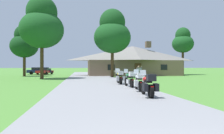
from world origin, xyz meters
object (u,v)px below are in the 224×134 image
object	(u,v)px
motorcycle_red_nearest_to_camera	(148,85)
tree_by_lodge_front	(112,33)
motorcycle_yellow_fourth_in_row	(120,78)
bystander_gray_shirt_beside_signpost	(138,71)
parked_navy_suv_far_left	(39,71)
motorcycle_silver_second_in_row	(139,82)
bystander_gray_shirt_near_lodge	(141,71)
motorcycle_green_third_in_row	(130,79)
motorcycle_green_farthest_in_row	(117,76)
parked_red_sedan_far_left	(45,71)
tree_left_near	(42,25)
tree_left_far	(24,43)
tree_right_of_lodge	(183,41)

from	to	relation	value
motorcycle_red_nearest_to_camera	tree_by_lodge_front	size ratio (longest dim) A/B	0.21
motorcycle_yellow_fourth_in_row	bystander_gray_shirt_beside_signpost	bearing A→B (deg)	67.69
tree_by_lodge_front	parked_navy_suv_far_left	distance (m)	19.64
tree_by_lodge_front	motorcycle_silver_second_in_row	bearing A→B (deg)	-92.99
motorcycle_red_nearest_to_camera	bystander_gray_shirt_near_lodge	distance (m)	20.32
motorcycle_red_nearest_to_camera	motorcycle_green_third_in_row	size ratio (longest dim) A/B	1.00
motorcycle_yellow_fourth_in_row	motorcycle_green_farthest_in_row	bearing A→B (deg)	86.20
motorcycle_yellow_fourth_in_row	parked_red_sedan_far_left	xyz separation A→B (m)	(-10.34, 25.62, 0.03)
motorcycle_green_farthest_in_row	tree_left_near	distance (m)	12.79
tree_by_lodge_front	tree_left_far	bearing A→B (deg)	156.33
motorcycle_silver_second_in_row	tree_by_lodge_front	bearing A→B (deg)	92.06
motorcycle_silver_second_in_row	motorcycle_green_third_in_row	xyz separation A→B (m)	(-0.01, 2.55, 0.01)
tree_left_near	tree_left_far	world-z (taller)	tree_left_near
motorcycle_green_third_in_row	tree_left_far	world-z (taller)	tree_left_far
bystander_gray_shirt_beside_signpost	tree_left_far	bearing A→B (deg)	-30.12
bystander_gray_shirt_beside_signpost	parked_red_sedan_far_left	xyz separation A→B (m)	(-14.68, 15.81, -0.29)
motorcycle_silver_second_in_row	parked_navy_suv_far_left	bearing A→B (deg)	115.54
tree_left_far	tree_left_near	bearing A→B (deg)	-62.94
motorcycle_silver_second_in_row	motorcycle_green_farthest_in_row	bearing A→B (deg)	95.01
tree_left_near	parked_navy_suv_far_left	distance (m)	17.61
parked_navy_suv_far_left	motorcycle_red_nearest_to_camera	bearing A→B (deg)	-172.13
motorcycle_green_third_in_row	motorcycle_green_farthest_in_row	world-z (taller)	same
bystander_gray_shirt_beside_signpost	tree_left_near	bearing A→B (deg)	-4.34
tree_by_lodge_front	motorcycle_red_nearest_to_camera	bearing A→B (deg)	-93.33
motorcycle_yellow_fourth_in_row	tree_by_lodge_front	size ratio (longest dim) A/B	0.21
motorcycle_red_nearest_to_camera	tree_left_near	distance (m)	20.50
bystander_gray_shirt_beside_signpost	tree_by_lodge_front	xyz separation A→B (m)	(-3.19, 2.40, 5.39)
motorcycle_silver_second_in_row	tree_left_far	xyz separation A→B (m)	(-12.56, 23.36, 4.77)
motorcycle_silver_second_in_row	tree_right_of_lodge	size ratio (longest dim) A/B	0.23
bystander_gray_shirt_beside_signpost	tree_left_far	distance (m)	19.14
tree_by_lodge_front	parked_red_sedan_far_left	bearing A→B (deg)	130.58
bystander_gray_shirt_near_lodge	parked_red_sedan_far_left	world-z (taller)	bystander_gray_shirt_near_lodge
bystander_gray_shirt_near_lodge	tree_by_lodge_front	size ratio (longest dim) A/B	0.17
motorcycle_red_nearest_to_camera	parked_red_sedan_far_left	xyz separation A→B (m)	(-10.33, 33.41, 0.03)
motorcycle_red_nearest_to_camera	bystander_gray_shirt_near_lodge	world-z (taller)	bystander_gray_shirt_near_lodge
tree_right_of_lodge	motorcycle_yellow_fourth_in_row	bearing A→B (deg)	-127.81
motorcycle_green_third_in_row	motorcycle_yellow_fourth_in_row	xyz separation A→B (m)	(-0.23, 2.69, -0.01)
motorcycle_green_third_in_row	tree_right_of_lodge	xyz separation A→B (m)	(16.01, 23.62, 5.81)
motorcycle_red_nearest_to_camera	tree_left_near	xyz separation A→B (m)	(-8.15, 17.75, 6.23)
motorcycle_yellow_fourth_in_row	tree_left_near	size ratio (longest dim) A/B	0.20
tree_left_far	parked_navy_suv_far_left	bearing A→B (deg)	84.15
motorcycle_silver_second_in_row	motorcycle_green_farthest_in_row	size ratio (longest dim) A/B	1.00
tree_by_lodge_front	tree_left_near	bearing A→B (deg)	-166.46
tree_left_far	bystander_gray_shirt_near_lodge	bearing A→B (deg)	-19.64
motorcycle_red_nearest_to_camera	bystander_gray_shirt_beside_signpost	bearing A→B (deg)	78.55
tree_left_far	tree_right_of_lodge	xyz separation A→B (m)	(28.56, 2.81, 1.05)
motorcycle_yellow_fourth_in_row	tree_left_near	bearing A→B (deg)	130.89
motorcycle_green_third_in_row	tree_right_of_lodge	distance (m)	29.12
motorcycle_red_nearest_to_camera	tree_left_far	bearing A→B (deg)	117.87
tree_left_far	parked_navy_suv_far_left	distance (m)	9.31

